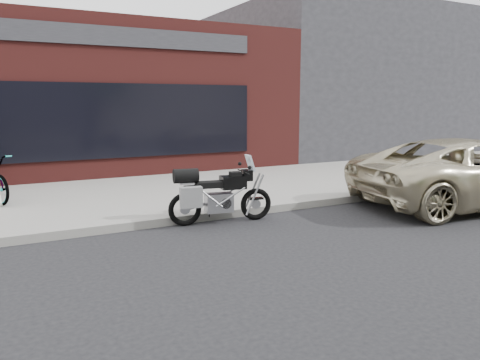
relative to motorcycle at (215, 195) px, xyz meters
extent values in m
plane|color=black|center=(0.46, -3.79, -0.54)|extent=(120.00, 120.00, 0.00)
cube|color=gray|center=(0.46, 3.21, -0.46)|extent=(44.00, 6.00, 0.15)
cube|color=#5B201D|center=(-1.54, 10.21, 1.71)|extent=(14.00, 10.00, 4.50)
cube|color=black|center=(-1.54, 5.18, 1.16)|extent=(10.00, 0.08, 2.00)
cube|color=#27272C|center=(-1.54, 5.18, 3.36)|extent=(10.00, 0.08, 0.50)
cube|color=#27272C|center=(10.46, 10.21, 2.46)|extent=(10.00, 10.00, 6.00)
torus|color=black|center=(-0.54, 0.10, -0.24)|extent=(0.62, 0.19, 0.61)
torus|color=black|center=(0.80, -0.10, -0.24)|extent=(0.62, 0.19, 0.61)
cube|color=#B7B7BC|center=(0.09, 0.01, -0.16)|extent=(0.53, 0.34, 0.34)
cube|color=black|center=(0.36, -0.03, 0.21)|extent=(0.49, 0.35, 0.24)
cube|color=black|center=(-0.09, 0.03, 0.19)|extent=(0.53, 0.33, 0.11)
cube|color=black|center=(-0.41, 0.08, 0.12)|extent=(0.30, 0.24, 0.13)
cube|color=black|center=(0.62, -0.07, 0.32)|extent=(0.19, 0.24, 0.20)
cube|color=silver|center=(0.69, -0.08, 0.55)|extent=(0.17, 0.29, 0.30)
cylinder|color=black|center=(0.56, -0.06, 0.39)|extent=(0.12, 0.63, 0.03)
cube|color=#B7B7BC|center=(-0.51, 0.10, 0.24)|extent=(0.29, 0.31, 0.03)
cube|color=slate|center=(-0.51, -0.14, 0.03)|extent=(0.40, 0.22, 0.36)
cylinder|color=black|center=(-0.51, 0.10, 0.37)|extent=(0.47, 0.32, 0.25)
cylinder|color=#B7B7BC|center=(-0.25, 0.21, -0.22)|extent=(0.51, 0.15, 0.17)
imported|color=#C4B998|center=(5.48, -1.19, 0.18)|extent=(5.52, 3.25, 1.44)
camera|label=1|loc=(-3.45, -7.58, 1.65)|focal=35.00mm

